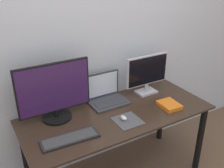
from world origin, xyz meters
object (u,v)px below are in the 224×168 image
(laptop, at_px, (106,95))
(keyboard, at_px, (70,139))
(monitor_left, at_px, (54,92))
(book, at_px, (169,105))
(monitor_right, at_px, (147,73))
(mouse, at_px, (123,118))

(laptop, xyz_separation_m, keyboard, (-0.51, -0.38, -0.05))
(monitor_left, relative_size, book, 2.92)
(book, bearing_deg, monitor_right, 92.00)
(laptop, height_order, keyboard, laptop)
(monitor_left, relative_size, keyboard, 1.38)
(keyboard, bearing_deg, laptop, 36.45)
(mouse, xyz_separation_m, book, (0.47, -0.02, -0.00))
(monitor_left, xyz_separation_m, mouse, (0.46, -0.30, -0.22))
(laptop, relative_size, keyboard, 0.79)
(mouse, distance_m, book, 0.47)
(monitor_right, relative_size, mouse, 6.63)
(monitor_left, xyz_separation_m, monitor_right, (0.91, 0.00, -0.03))
(monitor_right, height_order, mouse, monitor_right)
(monitor_right, height_order, keyboard, monitor_right)
(keyboard, distance_m, book, 0.94)
(keyboard, distance_m, mouse, 0.47)
(monitor_right, relative_size, keyboard, 1.05)
(monitor_right, xyz_separation_m, book, (0.01, -0.33, -0.19))
(keyboard, bearing_deg, mouse, 2.74)
(keyboard, xyz_separation_m, book, (0.94, 0.00, 0.01))
(laptop, bearing_deg, monitor_left, -174.30)
(monitor_right, relative_size, book, 2.21)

